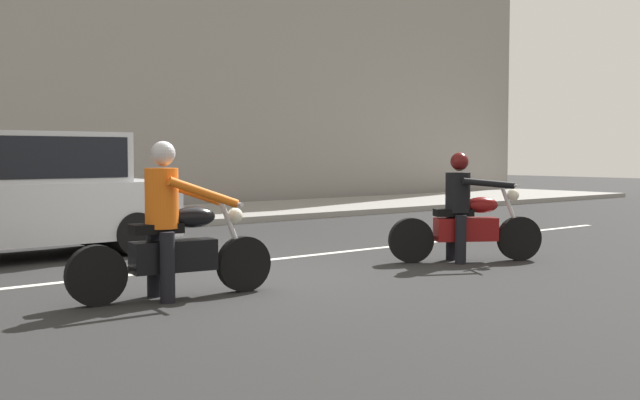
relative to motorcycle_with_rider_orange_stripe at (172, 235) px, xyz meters
name	(u,v)px	position (x,y,z in m)	size (l,w,h in m)	color
ground_plane	(233,276)	(1.28, 0.81, -0.66)	(80.00, 80.00, 0.00)	#242424
sidewalk_slab	(9,225)	(1.28, 8.81, -0.59)	(40.00, 4.40, 0.14)	gray
lane_marking_stripe	(226,264)	(1.77, 1.71, -0.65)	(18.00, 0.14, 0.01)	silver
motorcycle_with_rider_orange_stripe	(172,235)	(0.00, 0.00, 0.00)	(2.18, 0.75, 1.62)	black
motorcycle_with_rider_black_leather	(465,217)	(4.47, -0.17, -0.04)	(1.91, 1.24, 1.51)	black
parked_hatchback_silver	(28,192)	(0.00, 4.13, 0.28)	(4.09, 1.76, 1.80)	#B2B5BA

